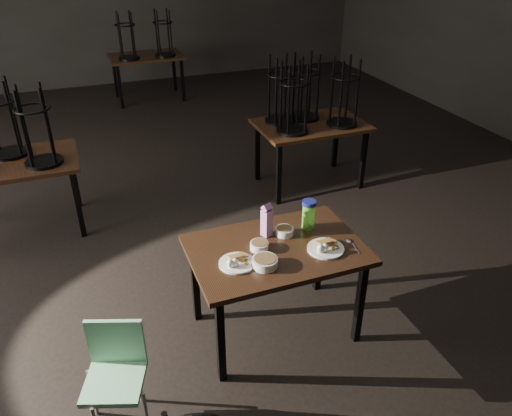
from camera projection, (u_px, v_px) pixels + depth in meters
name	position (u px, v px, depth m)	size (l,w,h in m)	color
main_table	(276.00, 257.00, 3.49)	(1.20, 0.80, 0.75)	black
plate_left	(237.00, 262.00, 3.28)	(0.24, 0.24, 0.08)	white
plate_right	(326.00, 247.00, 3.42)	(0.26, 0.26, 0.08)	white
bowl_near	(259.00, 245.00, 3.43)	(0.13, 0.13, 0.05)	white
bowl_far	(284.00, 231.00, 3.59)	(0.13, 0.13, 0.05)	white
bowl_big	(265.00, 262.00, 3.25)	(0.17, 0.17, 0.06)	white
juice_carton	(267.00, 221.00, 3.53)	(0.08, 0.08, 0.26)	#8F1A80
water_bottle	(308.00, 214.00, 3.62)	(0.10, 0.10, 0.22)	#6BDC40
spoon	(350.00, 242.00, 3.51)	(0.05, 0.19, 0.01)	silver
school_chair	(115.00, 369.00, 2.93)	(0.43, 0.43, 0.72)	#78BB8F
bg_table_left	(10.00, 160.00, 4.65)	(1.20, 0.80, 1.48)	black
bg_table_right	(309.00, 119.00, 5.53)	(1.20, 0.80, 1.48)	black
bg_table_far	(146.00, 56.00, 8.31)	(1.20, 0.80, 1.48)	black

